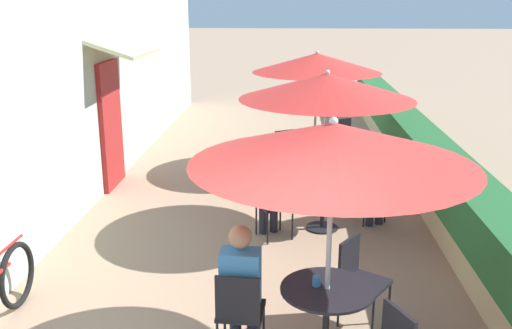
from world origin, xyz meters
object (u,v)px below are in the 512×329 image
at_px(coffee_cup_far, 311,129).
at_px(patio_umbrella_mid, 327,87).
at_px(patio_table_far, 314,142).
at_px(cafe_chair_far_left, 281,149).
at_px(seated_patron_mid_right, 273,188).
at_px(patio_umbrella_near, 333,144).
at_px(patio_table_mid, 323,192).
at_px(seated_patron_near_left, 241,284).
at_px(cafe_chair_near_left, 240,308).
at_px(patio_table_near, 326,308).
at_px(patio_umbrella_far, 317,63).
at_px(coffee_cup_near, 317,281).
at_px(cafe_chair_mid_left, 365,185).
at_px(seated_patron_mid_left, 371,175).
at_px(cafe_chair_near_back, 358,275).
at_px(cafe_chair_mid_right, 277,203).
at_px(cafe_chair_far_right, 345,138).
at_px(coffee_cup_mid, 314,175).

bearing_deg(coffee_cup_far, patio_umbrella_mid, -88.61).
xyz_separation_m(patio_table_far, cafe_chair_far_left, (-0.60, -0.44, -0.01)).
height_order(patio_umbrella_mid, seated_patron_mid_right, patio_umbrella_mid).
bearing_deg(patio_umbrella_near, patio_table_mid, 87.50).
relative_size(seated_patron_near_left, patio_table_far, 1.56).
bearing_deg(cafe_chair_near_left, patio_umbrella_near, 5.90).
xyz_separation_m(patio_table_near, patio_table_far, (0.12, 5.85, 0.00)).
bearing_deg(cafe_chair_far_left, patio_table_near, -115.07).
bearing_deg(patio_umbrella_far, patio_umbrella_mid, -89.80).
height_order(cafe_chair_near_left, cafe_chair_far_left, same).
distance_m(seated_patron_near_left, patio_umbrella_far, 5.98).
bearing_deg(cafe_chair_far_left, coffee_cup_near, -115.97).
bearing_deg(cafe_chair_near_left, patio_umbrella_mid, 77.63).
xyz_separation_m(cafe_chair_mid_left, seated_patron_mid_left, (0.05, -0.10, 0.17)).
relative_size(cafe_chair_near_left, patio_table_mid, 1.09).
relative_size(cafe_chair_near_back, cafe_chair_mid_right, 1.00).
bearing_deg(seated_patron_mid_left, cafe_chair_mid_left, -90.00).
distance_m(patio_table_mid, cafe_chair_mid_right, 0.74).
height_order(patio_table_far, cafe_chair_far_left, cafe_chair_far_left).
height_order(seated_patron_near_left, cafe_chair_near_back, seated_patron_near_left).
bearing_deg(cafe_chair_far_right, cafe_chair_far_left, 5.90).
xyz_separation_m(patio_umbrella_mid, patio_umbrella_far, (-0.01, 2.82, 0.00)).
height_order(cafe_chair_far_left, cafe_chair_far_right, same).
distance_m(patio_table_mid, coffee_cup_far, 2.89).
xyz_separation_m(patio_umbrella_near, patio_table_far, (0.12, 5.85, -1.45)).
xyz_separation_m(patio_umbrella_mid, coffee_cup_far, (-0.07, 2.88, -1.21)).
height_order(cafe_chair_far_left, coffee_cup_far, cafe_chair_far_left).
distance_m(cafe_chair_near_back, patio_table_far, 5.20).
bearing_deg(patio_umbrella_near, patio_table_far, 88.80).
relative_size(cafe_chair_mid_left, seated_patron_mid_left, 0.70).
distance_m(patio_table_mid, seated_patron_mid_left, 0.76).
height_order(patio_table_near, patio_umbrella_mid, patio_umbrella_mid).
xyz_separation_m(patio_umbrella_mid, seated_patron_mid_right, (-0.67, -0.31, -1.29)).
xyz_separation_m(seated_patron_near_left, coffee_cup_near, (0.65, -0.04, 0.08)).
height_order(coffee_cup_near, patio_umbrella_mid, patio_umbrella_mid).
distance_m(cafe_chair_near_left, coffee_cup_mid, 3.22).
bearing_deg(cafe_chair_near_back, cafe_chair_mid_right, -123.49).
bearing_deg(patio_table_mid, cafe_chair_far_right, 79.70).
bearing_deg(cafe_chair_mid_left, seated_patron_mid_right, 1.59).
bearing_deg(coffee_cup_mid, seated_patron_near_left, -103.87).
bearing_deg(coffee_cup_near, coffee_cup_far, 88.52).
height_order(coffee_cup_mid, patio_table_far, coffee_cup_mid).
xyz_separation_m(patio_umbrella_near, cafe_chair_near_left, (-0.74, -0.03, -1.46)).
relative_size(patio_umbrella_near, patio_table_mid, 2.88).
relative_size(patio_table_near, seated_patron_near_left, 0.64).
distance_m(seated_patron_near_left, cafe_chair_mid_right, 2.57).
bearing_deg(patio_umbrella_near, patio_umbrella_far, 88.80).
height_order(patio_umbrella_near, coffee_cup_mid, patio_umbrella_near).
bearing_deg(seated_patron_near_left, cafe_chair_near_left, -90.00).
distance_m(patio_table_far, cafe_chair_far_left, 0.74).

